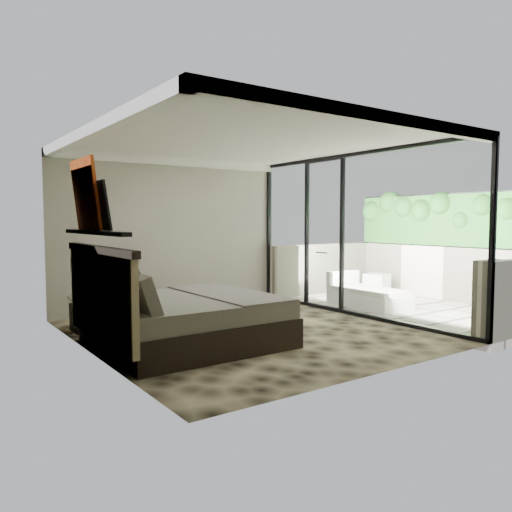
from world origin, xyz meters
TOP-DOWN VIEW (x-y plane):
  - floor at (0.00, 0.00)m, footprint 5.00×5.00m
  - ceiling at (0.00, 0.00)m, footprint 4.50×5.00m
  - back_wall at (0.00, 2.49)m, footprint 4.50×0.02m
  - left_wall at (-2.24, 0.00)m, footprint 0.02×5.00m
  - glass_wall at (2.25, 0.00)m, footprint 0.08×5.00m
  - terrace_slab at (3.75, 0.00)m, footprint 3.00×5.00m
  - parapet_far at (5.10, 0.00)m, footprint 0.30×5.00m
  - foliage_hedge at (5.10, 0.00)m, footprint 0.36×4.60m
  - picture_ledge at (-2.18, 0.10)m, footprint 0.12×2.20m
  - bed at (-1.16, -0.14)m, footprint 2.31×2.24m
  - nightstand at (-1.90, 1.42)m, footprint 0.50×0.50m
  - table_lamp at (-1.95, 1.47)m, footprint 0.33×0.33m
  - abstract_canvas at (-2.19, 0.38)m, footprint 0.13×0.90m
  - framed_print at (-2.14, -0.04)m, footprint 0.11×0.50m
  - ottoman at (4.44, 1.40)m, footprint 0.57×0.57m
  - lounger at (3.13, 0.50)m, footprint 0.87×1.62m

SIDE VIEW (x-z plane):
  - terrace_slab at x=3.75m, z-range -0.12..0.00m
  - floor at x=0.00m, z-range 0.00..0.00m
  - lounger at x=3.13m, z-range -0.12..0.50m
  - ottoman at x=4.44m, z-range 0.00..0.46m
  - nightstand at x=-1.90m, z-range 0.00..0.47m
  - bed at x=-1.16m, z-range -0.27..1.01m
  - parapet_far at x=5.10m, z-range 0.00..1.10m
  - table_lamp at x=-1.95m, z-range 0.60..1.20m
  - back_wall at x=0.00m, z-range 0.00..2.80m
  - left_wall at x=-2.24m, z-range 0.00..2.80m
  - glass_wall at x=2.25m, z-range 0.00..2.80m
  - picture_ledge at x=-2.18m, z-range 1.48..1.52m
  - foliage_hedge at x=5.10m, z-range 1.10..2.20m
  - framed_print at x=-2.14m, z-range 1.53..2.12m
  - abstract_canvas at x=-2.19m, z-range 1.53..2.42m
  - ceiling at x=0.00m, z-range 2.78..2.80m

